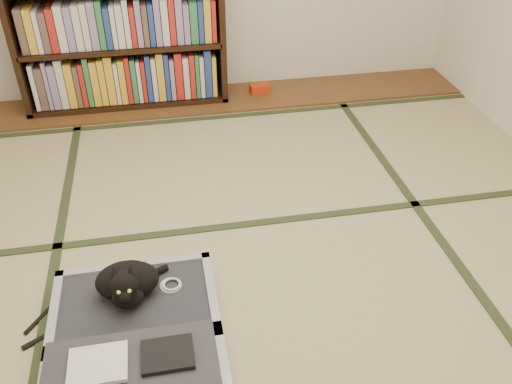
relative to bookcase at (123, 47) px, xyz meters
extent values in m
plane|color=tan|center=(0.62, -2.07, -0.45)|extent=(4.50, 4.50, 0.00)
cube|color=brown|center=(0.62, -0.07, -0.44)|extent=(4.00, 0.50, 0.02)
cube|color=red|center=(1.02, -0.04, -0.40)|extent=(0.16, 0.11, 0.07)
cube|color=#2D381E|center=(-0.38, -2.07, -0.45)|extent=(0.05, 4.50, 0.01)
cube|color=#2D381E|center=(1.62, -2.07, -0.45)|extent=(0.05, 4.50, 0.01)
cube|color=#2D381E|center=(0.62, -1.67, -0.45)|extent=(4.00, 0.05, 0.01)
cube|color=#2D381E|center=(0.62, -0.37, -0.45)|extent=(4.00, 0.05, 0.01)
cube|color=black|center=(-0.72, 0.00, 0.02)|extent=(0.04, 0.34, 0.96)
cube|color=black|center=(0.72, 0.00, 0.02)|extent=(0.04, 0.34, 0.96)
cube|color=black|center=(0.00, 0.00, -0.42)|extent=(1.49, 0.34, 0.04)
cube|color=black|center=(0.00, 0.00, 0.02)|extent=(1.43, 0.34, 0.03)
cube|color=black|center=(0.00, 0.16, 0.02)|extent=(1.49, 0.02, 0.96)
cube|color=gray|center=(0.00, -0.02, -0.20)|extent=(1.34, 0.24, 0.41)
cube|color=gray|center=(0.00, -0.02, 0.21)|extent=(1.34, 0.24, 0.36)
cube|color=#ACACB1|center=(0.03, -2.51, -0.32)|extent=(0.71, 0.04, 0.05)
cube|color=#ACACB1|center=(0.37, -2.73, -0.32)|extent=(0.04, 0.47, 0.05)
cube|color=#ACACB1|center=(0.03, -2.26, -0.39)|extent=(0.71, 0.47, 0.12)
cube|color=#303138|center=(0.03, -2.26, -0.36)|extent=(0.63, 0.40, 0.09)
cube|color=#ACACB1|center=(0.03, -2.48, -0.32)|extent=(0.71, 0.04, 0.05)
cube|color=#ACACB1|center=(0.03, -2.04, -0.32)|extent=(0.71, 0.04, 0.05)
cube|color=#ACACB1|center=(-0.30, -2.26, -0.32)|extent=(0.04, 0.47, 0.05)
cube|color=#ACACB1|center=(0.37, -2.26, -0.32)|extent=(0.04, 0.47, 0.05)
cylinder|color=black|center=(0.03, -2.50, -0.32)|extent=(0.64, 0.02, 0.02)
cube|color=#37363E|center=(0.03, -2.73, -0.20)|extent=(0.62, 0.39, 0.01)
cube|color=silver|center=(-0.08, -2.68, -0.18)|extent=(0.21, 0.17, 0.02)
cube|color=black|center=(0.16, -2.68, -0.18)|extent=(0.19, 0.15, 0.02)
ellipsoid|color=black|center=(0.01, -2.22, -0.23)|extent=(0.27, 0.18, 0.17)
ellipsoid|color=black|center=(0.01, -2.30, -0.25)|extent=(0.13, 0.10, 0.10)
ellipsoid|color=black|center=(0.01, -2.33, -0.15)|extent=(0.12, 0.11, 0.11)
sphere|color=black|center=(0.01, -2.38, -0.17)|extent=(0.05, 0.05, 0.05)
cone|color=black|center=(-0.02, -2.31, -0.09)|extent=(0.04, 0.05, 0.05)
cone|color=black|center=(0.05, -2.31, -0.09)|extent=(0.04, 0.05, 0.05)
sphere|color=#A5BF33|center=(-0.01, -2.38, -0.14)|extent=(0.02, 0.02, 0.02)
sphere|color=#A5BF33|center=(0.03, -2.38, -0.14)|extent=(0.02, 0.02, 0.02)
cylinder|color=black|center=(0.11, -2.14, -0.29)|extent=(0.17, 0.10, 0.03)
torus|color=white|center=(0.19, -2.21, -0.31)|extent=(0.10, 0.10, 0.01)
torus|color=white|center=(0.20, -2.21, -0.30)|extent=(0.08, 0.08, 0.01)
cube|color=black|center=(-0.27, -2.22, -0.44)|extent=(0.38, 0.23, 0.01)
cube|color=black|center=(-0.40, -2.16, -0.44)|extent=(0.13, 0.19, 0.01)
cube|color=black|center=(-0.14, -2.16, -0.44)|extent=(0.21, 0.07, 0.01)
cylinder|color=black|center=(-0.27, -2.08, -0.44)|extent=(0.04, 0.07, 0.01)
camera|label=1|loc=(0.24, -3.98, 1.42)|focal=38.00mm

